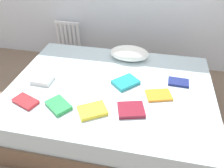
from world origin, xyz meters
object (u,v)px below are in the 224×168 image
at_px(textbook_white, 42,80).
at_px(textbook_orange, 159,95).
at_px(pillow, 129,53).
at_px(bed, 111,104).
at_px(textbook_red, 26,101).
at_px(textbook_maroon, 131,110).
at_px(textbook_teal, 126,82).
at_px(textbook_yellow, 92,111).
at_px(textbook_green, 58,105).
at_px(radiator, 69,39).
at_px(textbook_navy, 178,82).

distance_m(textbook_white, textbook_orange, 1.15).
bearing_deg(textbook_white, pillow, 40.43).
bearing_deg(bed, textbook_red, -149.97).
xyz_separation_m(textbook_maroon, textbook_teal, (-0.10, 0.37, 0.00)).
relative_size(bed, textbook_maroon, 9.05).
bearing_deg(textbook_orange, textbook_teal, 142.04).
distance_m(bed, textbook_yellow, 0.49).
bearing_deg(textbook_white, textbook_teal, 11.51).
bearing_deg(textbook_teal, textbook_green, 174.44).
relative_size(radiator, textbook_orange, 2.34).
relative_size(textbook_orange, textbook_maroon, 1.03).
relative_size(bed, textbook_green, 9.26).
bearing_deg(textbook_green, textbook_red, -141.84).
xyz_separation_m(textbook_white, textbook_navy, (1.33, 0.25, -0.01)).
height_order(pillow, textbook_yellow, pillow).
bearing_deg(textbook_red, bed, 51.49).
bearing_deg(bed, textbook_teal, 21.75).
xyz_separation_m(bed, textbook_maroon, (0.24, -0.32, 0.27)).
bearing_deg(textbook_navy, pillow, 148.50).
bearing_deg(textbook_green, textbook_navy, 65.73).
bearing_deg(textbook_yellow, textbook_orange, -0.39).
bearing_deg(radiator, textbook_teal, -47.68).
xyz_separation_m(bed, textbook_yellow, (-0.08, -0.40, 0.27)).
height_order(textbook_white, textbook_maroon, textbook_white).
height_order(textbook_orange, textbook_yellow, textbook_yellow).
bearing_deg(textbook_red, textbook_teal, 50.20).
bearing_deg(textbook_orange, textbook_maroon, -148.76).
distance_m(pillow, textbook_maroon, 0.87).
xyz_separation_m(bed, textbook_white, (-0.68, -0.08, 0.28)).
bearing_deg(radiator, textbook_orange, -42.86).
bearing_deg(textbook_yellow, pillow, 47.66).
relative_size(radiator, textbook_yellow, 2.28).
bearing_deg(textbook_navy, textbook_maroon, -127.24).
relative_size(pillow, textbook_navy, 2.24).
relative_size(textbook_white, textbook_green, 0.91).
bearing_deg(textbook_white, textbook_yellow, -25.39).
xyz_separation_m(radiator, textbook_orange, (1.37, -1.27, 0.16)).
height_order(pillow, textbook_white, pillow).
bearing_deg(textbook_teal, pillow, 47.65).
distance_m(textbook_yellow, textbook_teal, 0.50).
xyz_separation_m(textbook_white, textbook_green, (0.30, -0.32, -0.00)).
relative_size(textbook_orange, textbook_yellow, 0.98).
distance_m(radiator, textbook_navy, 1.87).
distance_m(bed, textbook_green, 0.61).
relative_size(bed, textbook_white, 10.20).
xyz_separation_m(textbook_orange, textbook_navy, (0.18, 0.24, 0.00)).
bearing_deg(textbook_orange, pillow, 103.70).
bearing_deg(textbook_orange, textbook_yellow, -165.92).
bearing_deg(textbook_red, radiator, 119.20).
relative_size(bed, textbook_orange, 8.81).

